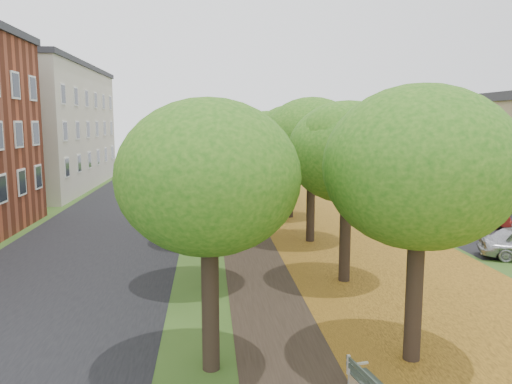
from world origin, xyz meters
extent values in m
plane|color=#2D4C19|center=(0.00, 0.00, 0.00)|extent=(120.00, 120.00, 0.00)
cube|color=black|center=(-7.50, 15.00, 0.00)|extent=(8.00, 70.00, 0.01)
cube|color=black|center=(0.00, 15.00, 0.00)|extent=(3.20, 70.00, 0.01)
cube|color=#B07620|center=(5.00, 15.00, 0.01)|extent=(7.50, 70.00, 0.01)
cube|color=black|center=(13.50, 16.00, 0.00)|extent=(9.00, 16.00, 0.01)
cylinder|color=black|center=(-2.20, 0.00, 1.59)|extent=(0.40, 0.40, 3.18)
ellipsoid|color=#1E5612|center=(-2.20, 0.00, 4.60)|extent=(4.37, 4.37, 3.72)
cylinder|color=black|center=(-2.20, 6.00, 1.59)|extent=(0.40, 0.40, 3.18)
ellipsoid|color=#1E5612|center=(-2.20, 6.00, 4.60)|extent=(4.37, 4.37, 3.72)
cylinder|color=black|center=(-2.20, 12.00, 1.59)|extent=(0.40, 0.40, 3.18)
ellipsoid|color=#1E5612|center=(-2.20, 12.00, 4.60)|extent=(4.37, 4.37, 3.72)
cylinder|color=black|center=(-2.20, 18.00, 1.59)|extent=(0.40, 0.40, 3.18)
ellipsoid|color=#1E5612|center=(-2.20, 18.00, 4.60)|extent=(4.37, 4.37, 3.72)
cylinder|color=black|center=(-2.20, 24.00, 1.59)|extent=(0.40, 0.40, 3.18)
ellipsoid|color=#1E5612|center=(-2.20, 24.00, 4.60)|extent=(4.37, 4.37, 3.72)
cylinder|color=black|center=(-2.20, 30.00, 1.59)|extent=(0.40, 0.40, 3.18)
ellipsoid|color=#1E5612|center=(-2.20, 30.00, 4.60)|extent=(4.37, 4.37, 3.72)
cylinder|color=black|center=(2.60, 0.00, 1.59)|extent=(0.40, 0.40, 3.18)
ellipsoid|color=#1E5612|center=(2.60, 0.00, 4.60)|extent=(4.37, 4.37, 3.72)
cylinder|color=black|center=(2.60, 6.00, 1.59)|extent=(0.40, 0.40, 3.18)
ellipsoid|color=#1E5612|center=(2.60, 6.00, 4.60)|extent=(4.37, 4.37, 3.72)
cylinder|color=black|center=(2.60, 12.00, 1.59)|extent=(0.40, 0.40, 3.18)
ellipsoid|color=#1E5612|center=(2.60, 12.00, 4.60)|extent=(4.37, 4.37, 3.72)
cylinder|color=black|center=(2.60, 18.00, 1.59)|extent=(0.40, 0.40, 3.18)
ellipsoid|color=#1E5612|center=(2.60, 18.00, 4.60)|extent=(4.37, 4.37, 3.72)
cylinder|color=black|center=(2.60, 24.00, 1.59)|extent=(0.40, 0.40, 3.18)
ellipsoid|color=#1E5612|center=(2.60, 24.00, 4.60)|extent=(4.37, 4.37, 3.72)
cylinder|color=black|center=(2.60, 30.00, 1.59)|extent=(0.40, 0.40, 3.18)
ellipsoid|color=#1E5612|center=(2.60, 30.00, 4.60)|extent=(4.37, 4.37, 3.72)
cube|color=beige|center=(-17.00, 33.00, 5.00)|extent=(10.00, 20.00, 10.00)
cube|color=#2D2D33|center=(-17.00, 33.00, 10.20)|extent=(10.30, 20.30, 0.40)
cube|color=#2C372D|center=(0.83, -2.05, 0.68)|extent=(0.38, 1.68, 0.25)
cube|color=silver|center=(0.91, -1.24, 0.21)|extent=(0.48, 0.15, 0.43)
cube|color=silver|center=(0.91, -1.24, 0.60)|extent=(0.43, 0.14, 0.04)
imported|color=maroon|center=(11.73, 14.48, 0.69)|extent=(4.46, 2.64, 1.39)
imported|color=#36363B|center=(11.00, 14.27, 0.70)|extent=(5.21, 3.61, 1.40)
imported|color=white|center=(11.68, 19.69, 0.61)|extent=(4.77, 3.01, 1.23)
camera|label=1|loc=(-2.21, -10.90, 5.69)|focal=35.00mm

